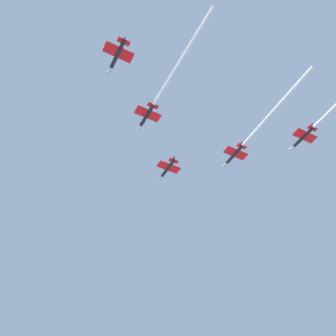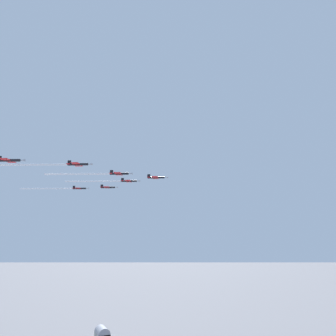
# 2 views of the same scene
# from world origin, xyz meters

# --- Properties ---
(hangar) EXTENTS (14.01, 9.02, 9.50)m
(hangar) POSITION_xyz_m (86.08, 10.77, 4.11)
(hangar) COLOR #999E93
(hangar) RESTS_ON ground_plane
(jet_lead) EXTENTS (9.72, 12.42, 2.66)m
(jet_lead) POSITION_xyz_m (3.79, 1.53, 110.41)
(jet_lead) COLOR black
(jet_port_inner) EXTENTS (23.70, 45.34, 2.66)m
(jet_port_inner) POSITION_xyz_m (33.79, 21.64, 111.30)
(jet_port_inner) COLOR black
(jet_starboard_inner) EXTENTS (23.25, 44.41, 2.66)m
(jet_starboard_inner) POSITION_xyz_m (1.03, 37.17, 109.50)
(jet_starboard_inner) COLOR black
(jet_port_outer) EXTENTS (9.72, 12.42, 2.66)m
(jet_port_outer) POSITION_xyz_m (52.47, 18.56, 109.81)
(jet_port_outer) COLOR black
(jet_starboard_outer) EXTENTS (25.05, 48.09, 2.66)m
(jet_starboard_outer) POSITION_xyz_m (-6.74, 62.56, 111.00)
(jet_starboard_outer) COLOR black
(jet_center_rear) EXTENTS (25.36, 48.74, 2.66)m
(jet_center_rear) POSITION_xyz_m (86.15, 46.21, 111.70)
(jet_center_rear) COLOR black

